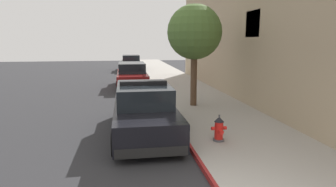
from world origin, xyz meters
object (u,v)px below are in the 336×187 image
Objects in this scene: police_cruiser at (144,111)px; fire_hydrant at (219,129)px; parked_car_dark_far at (131,63)px; parked_car_silver_ahead at (132,76)px; street_tree at (194,33)px.

police_cruiser reaches higher than fire_hydrant.
fire_hydrant is (1.85, -21.53, -0.26)m from parked_car_dark_far.
police_cruiser is 9.42m from parked_car_silver_ahead.
parked_car_silver_ahead is at bearing 111.72° from street_tree.
street_tree is (2.40, 3.15, 2.53)m from police_cruiser.
fire_hydrant is 5.36m from street_tree.
parked_car_dark_far is at bearing 94.92° from fire_hydrant.
police_cruiser is 2.47m from fire_hydrant.
parked_car_dark_far is 17.30m from street_tree.
fire_hydrant is (2.10, -10.83, -0.26)m from parked_car_silver_ahead.
police_cruiser is at bearing -90.43° from parked_car_dark_far.
street_tree reaches higher than fire_hydrant.
parked_car_silver_ahead is 10.70m from parked_car_dark_far.
fire_hydrant is at bearing -35.16° from police_cruiser.
parked_car_dark_far is (0.15, 20.12, -0.00)m from police_cruiser.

